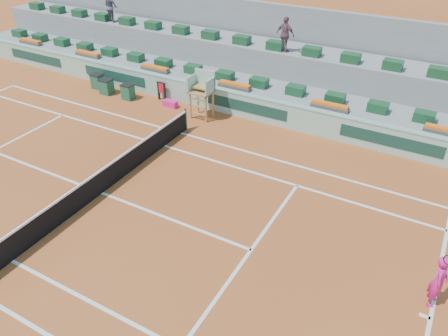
# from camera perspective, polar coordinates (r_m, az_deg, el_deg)

# --- Properties ---
(ground) EXTENTS (90.00, 90.00, 0.00)m
(ground) POSITION_cam_1_polar(r_m,az_deg,el_deg) (17.47, -15.66, -3.18)
(ground) COLOR #9C481E
(ground) RESTS_ON ground
(seating_tier_lower) EXTENTS (36.00, 4.00, 1.20)m
(seating_tier_lower) POSITION_cam_1_polar(r_m,az_deg,el_deg) (24.73, 1.15, 10.88)
(seating_tier_lower) COLOR gray
(seating_tier_lower) RESTS_ON ground
(seating_tier_upper) EXTENTS (36.00, 2.40, 2.60)m
(seating_tier_upper) POSITION_cam_1_polar(r_m,az_deg,el_deg) (25.81, 2.89, 13.49)
(seating_tier_upper) COLOR gray
(seating_tier_upper) RESTS_ON ground
(stadium_back_wall) EXTENTS (36.00, 0.40, 4.40)m
(stadium_back_wall) POSITION_cam_1_polar(r_m,az_deg,el_deg) (26.90, 4.54, 16.28)
(stadium_back_wall) COLOR gray
(stadium_back_wall) RESTS_ON ground
(player_bag) EXTENTS (0.78, 0.35, 0.35)m
(player_bag) POSITION_cam_1_polar(r_m,az_deg,el_deg) (23.58, -7.01, 8.33)
(player_bag) COLOR #EB1E87
(player_bag) RESTS_ON ground
(spectator_left) EXTENTS (1.01, 0.87, 1.80)m
(spectator_left) POSITION_cam_1_polar(r_m,az_deg,el_deg) (29.98, -14.55, 19.74)
(spectator_left) COLOR #504F5C
(spectator_left) RESTS_ON seating_tier_upper
(spectator_mid) EXTENTS (1.12, 0.65, 1.80)m
(spectator_mid) POSITION_cam_1_polar(r_m,az_deg,el_deg) (23.52, 8.02, 16.88)
(spectator_mid) COLOR #764E5C
(spectator_mid) RESTS_ON seating_tier_upper
(court_lines) EXTENTS (23.89, 11.09, 0.01)m
(court_lines) POSITION_cam_1_polar(r_m,az_deg,el_deg) (17.47, -15.67, -3.16)
(court_lines) COLOR white
(court_lines) RESTS_ON ground
(tennis_net) EXTENTS (0.10, 11.97, 1.10)m
(tennis_net) POSITION_cam_1_polar(r_m,az_deg,el_deg) (17.18, -15.92, -1.76)
(tennis_net) COLOR black
(tennis_net) RESTS_ON ground
(advertising_hoarding) EXTENTS (36.00, 0.34, 1.26)m
(advertising_hoarding) POSITION_cam_1_polar(r_m,az_deg,el_deg) (22.94, -1.42, 9.12)
(advertising_hoarding) COLOR #9CC4AF
(advertising_hoarding) RESTS_ON ground
(umpire_chair) EXTENTS (1.10, 0.90, 2.40)m
(umpire_chair) POSITION_cam_1_polar(r_m,az_deg,el_deg) (21.81, -2.85, 10.36)
(umpire_chair) COLOR olive
(umpire_chair) RESTS_ON ground
(seat_row_lower) EXTENTS (32.90, 0.60, 0.44)m
(seat_row_lower) POSITION_cam_1_polar(r_m,az_deg,el_deg) (23.69, 0.13, 11.99)
(seat_row_lower) COLOR #174525
(seat_row_lower) RESTS_ON seating_tier_lower
(seat_row_upper) EXTENTS (32.90, 0.60, 0.44)m
(seat_row_upper) POSITION_cam_1_polar(r_m,az_deg,el_deg) (24.82, 2.34, 16.39)
(seat_row_upper) COLOR #174525
(seat_row_upper) RESTS_ON seating_tier_upper
(flower_planters) EXTENTS (26.80, 0.36, 0.28)m
(flower_planters) POSITION_cam_1_polar(r_m,az_deg,el_deg) (23.81, -4.06, 11.80)
(flower_planters) COLOR #4A4A4A
(flower_planters) RESTS_ON seating_tier_lower
(drink_cooler_a) EXTENTS (0.63, 0.55, 0.84)m
(drink_cooler_a) POSITION_cam_1_polar(r_m,az_deg,el_deg) (24.78, -12.45, 9.69)
(drink_cooler_a) COLOR #1A4F35
(drink_cooler_a) RESTS_ON ground
(drink_cooler_b) EXTENTS (0.70, 0.61, 0.84)m
(drink_cooler_b) POSITION_cam_1_polar(r_m,az_deg,el_deg) (25.76, -15.12, 10.24)
(drink_cooler_b) COLOR #1A4F35
(drink_cooler_b) RESTS_ON ground
(drink_cooler_c) EXTENTS (0.66, 0.57, 0.84)m
(drink_cooler_c) POSITION_cam_1_polar(r_m,az_deg,el_deg) (26.64, -16.18, 10.84)
(drink_cooler_c) COLOR #1A4F35
(drink_cooler_c) RESTS_ON ground
(towel_rack) EXTENTS (0.57, 0.09, 1.03)m
(towel_rack) POSITION_cam_1_polar(r_m,az_deg,el_deg) (24.26, -8.17, 10.09)
(towel_rack) COLOR black
(towel_rack) RESTS_ON ground
(tennis_player) EXTENTS (0.44, 0.88, 2.28)m
(tennis_player) POSITION_cam_1_polar(r_m,az_deg,el_deg) (13.71, 26.25, -13.10)
(tennis_player) COLOR #EB1E87
(tennis_player) RESTS_ON ground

